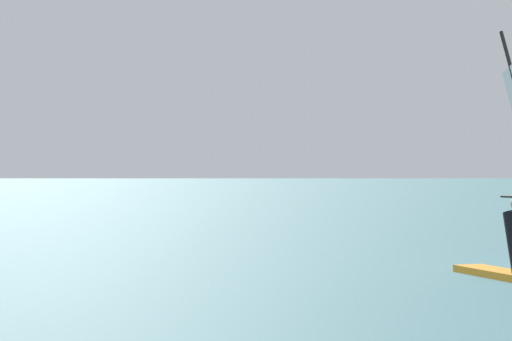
{
  "coord_description": "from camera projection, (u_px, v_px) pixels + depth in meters",
  "views": [
    {
      "loc": [
        -6.48,
        -15.08,
        1.65
      ],
      "look_at": [
        -7.68,
        13.1,
        1.85
      ],
      "focal_mm": 63.73,
      "sensor_mm": 36.0,
      "label": 1
    }
  ],
  "objects": [
    {
      "name": "distant_headland",
      "position": [
        40.0,
        162.0,
        1280.88
      ],
      "size": [
        761.21,
        617.7,
        44.67
      ],
      "primitive_type": "cube",
      "rotation": [
        0.0,
        0.0,
        0.26
      ],
      "color": "#4C564C",
      "rests_on": "ground_plane"
    }
  ]
}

